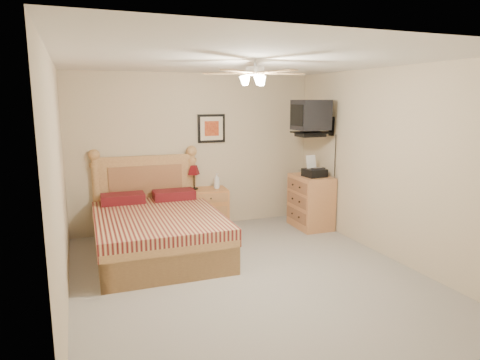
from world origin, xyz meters
The scene contains 17 objects.
floor centered at (0.00, 0.00, 0.00)m, with size 4.50×4.50×0.00m, color gray.
ceiling centered at (0.00, 0.00, 2.50)m, with size 4.00×4.50×0.04m, color white.
wall_back centered at (0.00, 2.25, 1.25)m, with size 4.00×0.04×2.50m, color #C5B291.
wall_front centered at (0.00, -2.25, 1.25)m, with size 4.00×0.04×2.50m, color #C5B291.
wall_left centered at (-2.00, 0.00, 1.25)m, with size 0.04×4.50×2.50m, color #C5B291.
wall_right centered at (2.00, 0.00, 1.25)m, with size 0.04×4.50×2.50m, color #C5B291.
bed centered at (-0.85, 1.12, 0.68)m, with size 1.61×2.11×1.36m, color #A67148, non-canonical shape.
nightstand centered at (0.12, 2.00, 0.33)m, with size 0.61×0.46×0.67m, color #AD6233.
table_lamp centered at (-0.08, 2.07, 0.86)m, with size 0.21×0.21×0.38m, color #5B0B10, non-canonical shape.
lotion_bottle centered at (0.27, 1.99, 0.79)m, with size 0.10×0.10×0.25m, color silver.
framed_picture centered at (0.27, 2.23, 1.62)m, with size 0.46×0.04×0.46m, color black.
dresser centered at (1.73, 1.48, 0.43)m, with size 0.51×0.73×0.87m, color #AC7044.
fax_machine centered at (1.73, 1.39, 1.03)m, with size 0.32×0.34×0.34m, color black, non-canonical shape.
magazine_lower centered at (1.69, 1.74, 0.88)m, with size 0.22×0.30×0.03m, color #BBB093.
magazine_upper centered at (1.71, 1.73, 0.90)m, with size 0.18×0.24×0.02m, color tan.
wall_tv centered at (1.75, 1.34, 1.81)m, with size 0.56×0.46×0.58m, color black, non-canonical shape.
ceiling_fan centered at (0.00, -0.20, 2.36)m, with size 1.14×1.14×0.28m, color silver, non-canonical shape.
Camera 1 is at (-1.83, -4.47, 2.08)m, focal length 32.00 mm.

